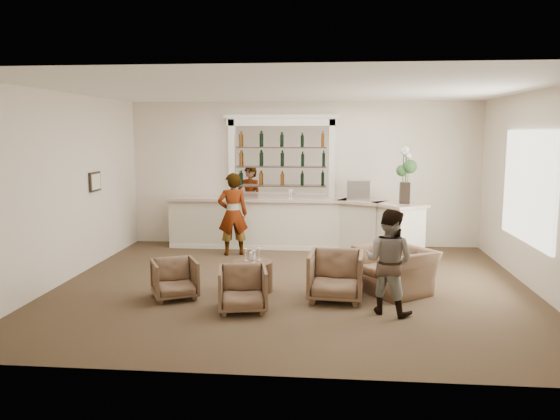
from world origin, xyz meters
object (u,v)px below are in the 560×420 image
object	(u,v)px
espresso_machine	(359,190)
flower_vase	(405,172)
guest	(389,262)
armchair_far	(395,270)
cocktail_table	(253,276)
armchair_right	(336,276)
armchair_left	(175,279)
bar_counter	(295,224)
sommelier	(233,214)
armchair_center	(243,289)

from	to	relation	value
espresso_machine	flower_vase	xyz separation A→B (m)	(0.92, -0.52, 0.44)
guest	armchair_far	world-z (taller)	guest
cocktail_table	armchair_right	distance (m)	1.42
armchair_right	armchair_left	bearing A→B (deg)	-172.03
cocktail_table	guest	world-z (taller)	guest
armchair_left	armchair_right	world-z (taller)	armchair_right
bar_counter	espresso_machine	bearing A→B (deg)	-3.58
sommelier	armchair_right	xyz separation A→B (m)	(2.16, -2.97, -0.50)
armchair_right	bar_counter	bearing A→B (deg)	108.08
guest	espresso_machine	distance (m)	4.22
armchair_left	flower_vase	bearing A→B (deg)	12.80
cocktail_table	sommelier	bearing A→B (deg)	106.92
guest	flower_vase	distance (m)	3.85
armchair_left	guest	bearing A→B (deg)	-33.43
armchair_center	espresso_machine	world-z (taller)	espresso_machine
armchair_far	flower_vase	distance (m)	2.98
sommelier	armchair_far	xyz separation A→B (m)	(3.14, -2.44, -0.52)
bar_counter	armchair_left	size ratio (longest dim) A/B	8.31
armchair_center	armchair_far	bearing A→B (deg)	16.20
armchair_left	armchair_center	xyz separation A→B (m)	(1.17, -0.51, 0.02)
armchair_left	armchair_far	size ratio (longest dim) A/B	0.61
armchair_right	espresso_machine	xyz separation A→B (m)	(0.51, 3.62, 0.97)
armchair_far	armchair_center	bearing A→B (deg)	-99.68
sommelier	armchair_left	distance (m)	3.19
guest	espresso_machine	bearing A→B (deg)	-58.54
guest	armchair_right	bearing A→B (deg)	-7.97
armchair_center	armchair_right	distance (m)	1.52
armchair_left	armchair_right	distance (m)	2.54
espresso_machine	cocktail_table	bearing A→B (deg)	-115.86
guest	flower_vase	world-z (taller)	flower_vase
cocktail_table	armchair_left	xyz separation A→B (m)	(-1.17, -0.51, 0.06)
sommelier	espresso_machine	size ratio (longest dim) A/B	3.59
cocktail_table	armchair_left	size ratio (longest dim) A/B	0.97
armchair_center	armchair_far	world-z (taller)	armchair_far
armchair_right	sommelier	bearing A→B (deg)	130.60
bar_counter	sommelier	distance (m)	1.50
espresso_machine	flower_vase	size ratio (longest dim) A/B	0.42
guest	flower_vase	bearing A→B (deg)	-72.45
armchair_center	armchair_right	xyz separation A→B (m)	(1.37, 0.66, 0.06)
armchair_left	cocktail_table	bearing A→B (deg)	-2.85
guest	cocktail_table	bearing A→B (deg)	4.85
armchair_center	armchair_far	size ratio (longest dim) A/B	0.64
armchair_right	armchair_far	xyz separation A→B (m)	(0.98, 0.53, -0.02)
armchair_far	sommelier	bearing A→B (deg)	-164.32
bar_counter	armchair_left	bearing A→B (deg)	-113.11
sommelier	guest	xyz separation A→B (m)	(2.91, -3.52, -0.12)
flower_vase	armchair_right	bearing A→B (deg)	-114.86
sommelier	bar_counter	bearing A→B (deg)	-166.39
armchair_right	flower_vase	size ratio (longest dim) A/B	0.73
bar_counter	armchair_far	xyz separation A→B (m)	(1.87, -3.18, -0.21)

